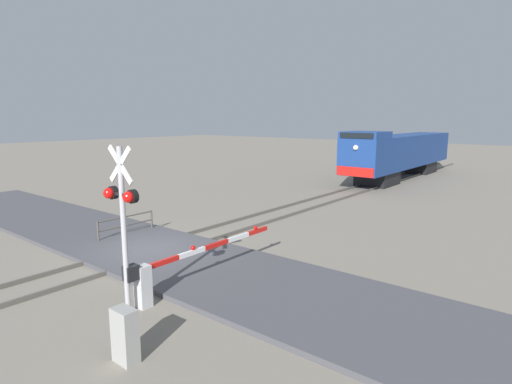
{
  "coord_description": "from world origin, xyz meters",
  "views": [
    {
      "loc": [
        12.64,
        -9.35,
        5.05
      ],
      "look_at": [
        1.09,
        4.95,
        1.79
      ],
      "focal_mm": 29.33,
      "sensor_mm": 36.0,
      "label": 1
    }
  ],
  "objects_px": {
    "locomotive": "(400,153)",
    "guard_railing": "(126,223)",
    "crossing_signal": "(122,211)",
    "crossing_gate": "(166,271)",
    "utility_cabinet": "(125,336)"
  },
  "relations": [
    {
      "from": "locomotive",
      "to": "guard_railing",
      "type": "bearing_deg",
      "value": -95.87
    },
    {
      "from": "crossing_signal",
      "to": "crossing_gate",
      "type": "xyz_separation_m",
      "value": [
        -0.02,
        1.3,
        -1.96
      ]
    },
    {
      "from": "guard_railing",
      "to": "locomotive",
      "type": "bearing_deg",
      "value": 84.13
    },
    {
      "from": "crossing_gate",
      "to": "utility_cabinet",
      "type": "bearing_deg",
      "value": -54.11
    },
    {
      "from": "utility_cabinet",
      "to": "guard_railing",
      "type": "distance_m",
      "value": 9.73
    },
    {
      "from": "crossing_signal",
      "to": "guard_railing",
      "type": "height_order",
      "value": "crossing_signal"
    },
    {
      "from": "locomotive",
      "to": "utility_cabinet",
      "type": "relative_size",
      "value": 14.83
    },
    {
      "from": "locomotive",
      "to": "crossing_signal",
      "type": "height_order",
      "value": "crossing_signal"
    },
    {
      "from": "guard_railing",
      "to": "crossing_signal",
      "type": "bearing_deg",
      "value": -33.94
    },
    {
      "from": "crossing_signal",
      "to": "guard_railing",
      "type": "relative_size",
      "value": 1.62
    },
    {
      "from": "crossing_gate",
      "to": "guard_railing",
      "type": "bearing_deg",
      "value": 155.04
    },
    {
      "from": "guard_railing",
      "to": "crossing_gate",
      "type": "bearing_deg",
      "value": -24.96
    },
    {
      "from": "locomotive",
      "to": "crossing_signal",
      "type": "xyz_separation_m",
      "value": [
        3.63,
        -29.15,
        0.58
      ]
    },
    {
      "from": "crossing_gate",
      "to": "guard_railing",
      "type": "xyz_separation_m",
      "value": [
        -6.18,
        2.88,
        -0.18
      ]
    },
    {
      "from": "crossing_signal",
      "to": "guard_railing",
      "type": "bearing_deg",
      "value": 146.06
    }
  ]
}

